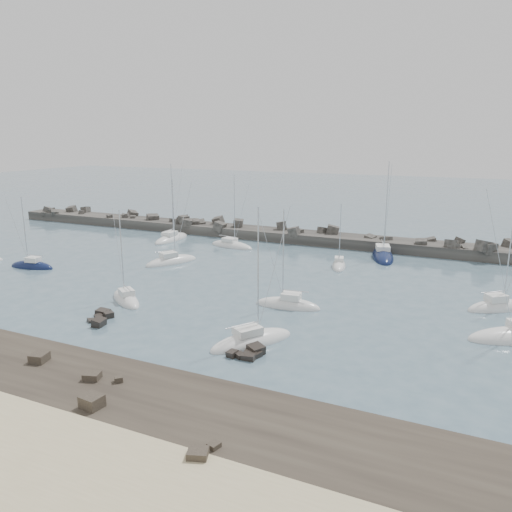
{
  "coord_description": "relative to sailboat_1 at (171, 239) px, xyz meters",
  "views": [
    {
      "loc": [
        32.08,
        -47.99,
        19.44
      ],
      "look_at": [
        4.48,
        12.0,
        3.28
      ],
      "focal_mm": 35.0,
      "sensor_mm": 36.0,
      "label": 1
    }
  ],
  "objects": [
    {
      "name": "sailboat_1",
      "position": [
        0.0,
        0.0,
        0.0
      ],
      "size": [
        3.06,
        9.75,
        15.3
      ],
      "color": "white",
      "rests_on": "ground"
    },
    {
      "name": "sailboat_9",
      "position": [
        33.52,
        -25.76,
        0.01
      ],
      "size": [
        7.91,
        3.2,
        12.39
      ],
      "color": "white",
      "rests_on": "ground"
    },
    {
      "name": "rock_shelf",
      "position": [
        20.64,
        -50.94,
        -0.12
      ],
      "size": [
        140.0,
        12.0,
        1.87
      ],
      "color": "#2C251E",
      "rests_on": "ground"
    },
    {
      "name": "sailboat_2",
      "position": [
        -7.63,
        -25.49,
        0.01
      ],
      "size": [
        7.4,
        3.26,
        11.55
      ],
      "color": "#0E183D",
      "rests_on": "ground"
    },
    {
      "name": "rock_cluster_near",
      "position": [
        16.59,
        -37.84,
        -0.05
      ],
      "size": [
        3.64,
        4.48,
        1.72
      ],
      "color": "black",
      "rests_on": "ground"
    },
    {
      "name": "sailboat_3",
      "position": [
        9.73,
        -14.39,
        0.01
      ],
      "size": [
        6.4,
        9.04,
        13.93
      ],
      "color": "white",
      "rests_on": "ground"
    },
    {
      "name": "ground",
      "position": [
        20.92,
        -28.96,
        -0.14
      ],
      "size": [
        400.0,
        400.0,
        0.0
      ],
      "primitive_type": "plane",
      "color": "#4A6473",
      "rests_on": "ground"
    },
    {
      "name": "breakwater",
      "position": [
        13.76,
        9.01,
        0.21
      ],
      "size": [
        115.0,
        7.67,
        4.99
      ],
      "color": "#33312D",
      "rests_on": "ground"
    },
    {
      "name": "sailboat_5",
      "position": [
        15.13,
        -31.89,
        0.0
      ],
      "size": [
        7.39,
        6.12,
        11.85
      ],
      "color": "white",
      "rests_on": "ground"
    },
    {
      "name": "sailboat_8",
      "position": [
        38.9,
        2.83,
        0.01
      ],
      "size": [
        6.02,
        11.04,
        16.63
      ],
      "color": "#0E183D",
      "rests_on": "ground"
    },
    {
      "name": "sailboat_6",
      "position": [
        34.0,
        -5.74,
        -0.01
      ],
      "size": [
        3.54,
        6.79,
        10.43
      ],
      "color": "white",
      "rests_on": "ground"
    },
    {
      "name": "sailboat_11",
      "position": [
        55.6,
        -16.48,
        0.02
      ],
      "size": [
        7.62,
        6.6,
        12.53
      ],
      "color": "white",
      "rests_on": "ground"
    },
    {
      "name": "sailboat_4",
      "position": [
        12.96,
        -0.31,
        -0.01
      ],
      "size": [
        9.1,
        4.22,
        13.75
      ],
      "color": "white",
      "rests_on": "ground"
    },
    {
      "name": "rock_cluster_far",
      "position": [
        35.21,
        -39.51,
        0.03
      ],
      "size": [
        3.15,
        2.9,
        1.5
      ],
      "color": "black",
      "rests_on": "ground"
    },
    {
      "name": "sailboat_7",
      "position": [
        34.09,
        -36.86,
        0.01
      ],
      "size": [
        7.21,
        8.98,
        14.15
      ],
      "color": "white",
      "rests_on": "ground"
    }
  ]
}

